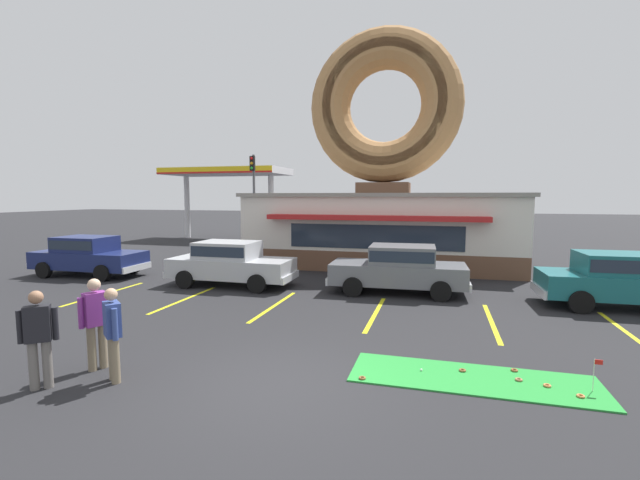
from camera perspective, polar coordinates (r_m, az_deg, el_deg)
ground_plane at (r=7.73m, az=-6.07°, el=-18.87°), size 160.00×160.00×0.00m
donut_shop_building at (r=20.63m, az=8.47°, el=7.24°), size 12.30×6.75×10.96m
putting_mat at (r=8.39m, az=19.65°, el=-17.03°), size 4.25×1.36×0.03m
mini_donut_near_left at (r=8.53m, az=28.03°, el=-16.75°), size 0.13×0.13×0.04m
mini_donut_near_right at (r=8.95m, az=24.49°, el=-15.51°), size 0.13×0.13×0.04m
mini_donut_mid_left at (r=8.61m, az=18.46°, el=-16.15°), size 0.13×0.13×0.04m
mini_donut_mid_centre at (r=8.56m, az=24.98°, el=-16.52°), size 0.13×0.13×0.04m
mini_donut_mid_right at (r=8.39m, az=31.42°, el=-17.32°), size 0.13×0.13×0.04m
mini_donut_far_left at (r=7.93m, az=5.65°, el=-17.83°), size 0.13×0.13×0.04m
golf_ball at (r=8.42m, az=13.37°, el=-16.48°), size 0.04×0.04×0.04m
putting_flag_pin at (r=8.59m, az=32.95°, el=-14.07°), size 0.13×0.01×0.55m
car_grey at (r=14.49m, az=10.52°, el=-3.59°), size 4.62×2.12×1.60m
car_navy at (r=19.76m, az=-28.53°, el=-1.69°), size 4.60×2.07×1.60m
car_teal at (r=15.09m, az=35.30°, el=-4.21°), size 4.61×2.09×1.60m
car_silver at (r=15.77m, az=-11.87°, el=-2.85°), size 4.57×2.00×1.60m
pedestrian_blue_sweater_man at (r=8.38m, az=-25.92°, el=-10.75°), size 0.48×0.43×1.66m
pedestrian_hooded_kid at (r=9.07m, az=-27.72°, el=-9.33°), size 0.38×0.55×1.72m
pedestrian_leather_jacket_man at (r=8.67m, az=-33.42°, el=-10.51°), size 0.48×0.43×1.68m
trash_bin at (r=19.86m, az=-11.11°, el=-2.13°), size 0.57×0.57×0.97m
traffic_light_pole at (r=27.32m, az=-8.86°, el=6.82°), size 0.28×0.47×5.80m
gas_station_canopy at (r=33.10m, az=-12.29°, el=8.58°), size 9.00×4.46×5.30m
parking_stripe_far_left at (r=16.00m, az=-26.67°, el=-6.39°), size 0.12×3.60×0.01m
parking_stripe_left at (r=14.18m, az=-17.58°, el=-7.55°), size 0.12×3.60×0.01m
parking_stripe_mid_left at (r=12.82m, az=-6.15°, el=-8.74°), size 0.12×3.60×0.01m
parking_stripe_centre at (r=12.07m, az=7.40°, el=-9.69°), size 0.12×3.60×0.01m
parking_stripe_mid_right at (r=12.04m, az=21.91°, el=-10.11°), size 0.12×3.60×0.01m
parking_stripe_right at (r=12.73m, az=35.66°, el=-9.93°), size 0.12×3.60×0.01m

